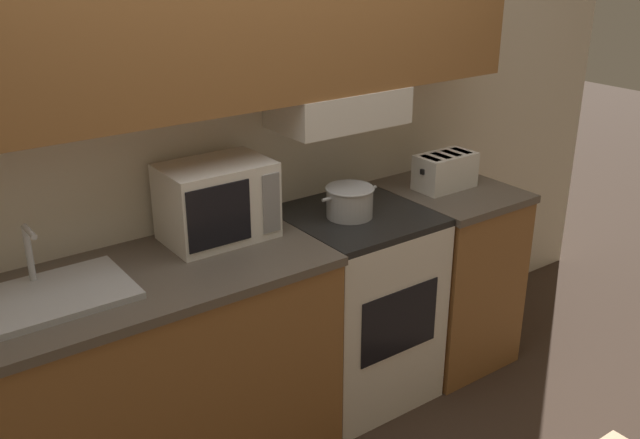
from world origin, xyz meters
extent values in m
plane|color=#3D2D23|center=(0.00, 0.00, 0.00)|extent=(16.00, 16.00, 0.00)
cube|color=silver|center=(0.00, 0.03, 1.27)|extent=(4.97, 0.05, 2.55)
cube|color=#936033|center=(0.00, -0.16, 1.75)|extent=(2.57, 0.32, 0.58)
cube|color=white|center=(0.44, -0.16, 1.38)|extent=(0.58, 0.34, 0.16)
cube|color=#936033|center=(-0.58, -0.32, 0.44)|extent=(1.41, 0.63, 0.88)
cube|color=brown|center=(-0.58, -0.32, 0.90)|extent=(1.43, 0.65, 0.04)
cube|color=#936033|center=(1.02, -0.32, 0.44)|extent=(0.53, 0.63, 0.88)
cube|color=brown|center=(1.02, -0.32, 0.90)|extent=(0.55, 0.65, 0.04)
cube|color=white|center=(0.44, -0.31, 0.45)|extent=(0.61, 0.62, 0.89)
cube|color=black|center=(0.44, -0.31, 0.91)|extent=(0.61, 0.62, 0.03)
cube|color=black|center=(0.44, -0.62, 0.51)|extent=(0.43, 0.01, 0.31)
cylinder|color=black|center=(0.30, -0.43, 0.92)|extent=(0.09, 0.09, 0.01)
cylinder|color=black|center=(0.58, -0.43, 0.92)|extent=(0.09, 0.09, 0.01)
cylinder|color=black|center=(0.30, -0.19, 0.92)|extent=(0.09, 0.09, 0.01)
cylinder|color=black|center=(0.58, -0.19, 0.92)|extent=(0.09, 0.09, 0.01)
cylinder|color=#B7BABF|center=(0.39, -0.32, 0.99)|extent=(0.20, 0.20, 0.14)
torus|color=#B7BABF|center=(0.39, -0.32, 1.05)|extent=(0.22, 0.22, 0.01)
cylinder|color=#B7BABF|center=(0.27, -0.32, 1.03)|extent=(0.05, 0.01, 0.01)
cylinder|color=#B7BABF|center=(0.52, -0.32, 1.03)|extent=(0.05, 0.01, 0.01)
cube|color=white|center=(-0.18, -0.18, 1.08)|extent=(0.43, 0.29, 0.32)
cube|color=black|center=(-0.25, -0.33, 1.08)|extent=(0.27, 0.01, 0.25)
cube|color=gray|center=(-0.02, -0.33, 1.08)|extent=(0.08, 0.01, 0.25)
cube|color=white|center=(1.00, -0.29, 1.01)|extent=(0.30, 0.17, 0.17)
cube|color=black|center=(0.85, -0.29, 1.03)|extent=(0.01, 0.02, 0.02)
cube|color=black|center=(0.90, -0.29, 1.09)|extent=(0.04, 0.12, 0.01)
cube|color=black|center=(0.97, -0.29, 1.09)|extent=(0.04, 0.12, 0.01)
cube|color=black|center=(1.04, -0.29, 1.09)|extent=(0.04, 0.12, 0.01)
cube|color=black|center=(1.10, -0.29, 1.09)|extent=(0.04, 0.12, 0.01)
cube|color=#B7BABF|center=(-0.92, -0.32, 0.93)|extent=(0.57, 0.37, 0.02)
cube|color=#4C4F54|center=(-0.92, -0.34, 0.94)|extent=(0.48, 0.28, 0.01)
cylinder|color=#B7BABF|center=(-0.92, -0.18, 1.05)|extent=(0.02, 0.02, 0.21)
cylinder|color=#B7BABF|center=(-0.92, -0.24, 1.15)|extent=(0.02, 0.12, 0.02)
camera|label=1|loc=(-1.42, -2.60, 2.09)|focal=40.00mm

